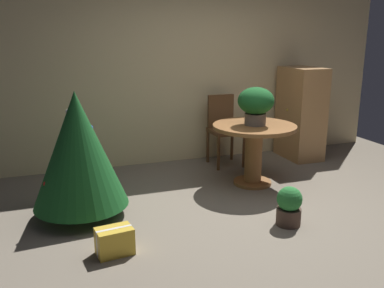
# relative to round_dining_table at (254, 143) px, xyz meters

# --- Properties ---
(ground_plane) EXTENTS (6.60, 6.60, 0.00)m
(ground_plane) POSITION_rel_round_dining_table_xyz_m (-0.34, -0.88, -0.53)
(ground_plane) COLOR #756B5B
(back_wall_panel) EXTENTS (6.00, 0.10, 2.60)m
(back_wall_panel) POSITION_rel_round_dining_table_xyz_m (-0.34, 1.32, 0.77)
(back_wall_panel) COLOR beige
(back_wall_panel) RESTS_ON ground_plane
(round_dining_table) EXTENTS (1.01, 1.01, 0.76)m
(round_dining_table) POSITION_rel_round_dining_table_xyz_m (0.00, 0.00, 0.00)
(round_dining_table) COLOR brown
(round_dining_table) RESTS_ON ground_plane
(flower_vase) EXTENTS (0.44, 0.44, 0.46)m
(flower_vase) POSITION_rel_round_dining_table_xyz_m (0.00, -0.00, 0.49)
(flower_vase) COLOR #665B51
(flower_vase) RESTS_ON round_dining_table
(wooden_chair_far) EXTENTS (0.43, 0.44, 0.98)m
(wooden_chair_far) POSITION_rel_round_dining_table_xyz_m (0.00, 0.93, 0.02)
(wooden_chair_far) COLOR brown
(wooden_chair_far) RESTS_ON ground_plane
(holiday_tree) EXTENTS (0.96, 0.96, 1.30)m
(holiday_tree) POSITION_rel_round_dining_table_xyz_m (-2.10, -0.27, 0.18)
(holiday_tree) COLOR brown
(holiday_tree) RESTS_ON ground_plane
(gift_box_gold) EXTENTS (0.33, 0.23, 0.24)m
(gift_box_gold) POSITION_rel_round_dining_table_xyz_m (-1.91, -1.17, -0.42)
(gift_box_gold) COLOR gold
(gift_box_gold) RESTS_ON ground_plane
(wooden_cabinet) EXTENTS (0.49, 0.71, 1.35)m
(wooden_cabinet) POSITION_rel_round_dining_table_xyz_m (1.21, 0.83, 0.14)
(wooden_cabinet) COLOR #B27F4C
(wooden_cabinet) RESTS_ON ground_plane
(potted_plant) EXTENTS (0.25, 0.25, 0.39)m
(potted_plant) POSITION_rel_round_dining_table_xyz_m (-0.21, -1.16, -0.34)
(potted_plant) COLOR #4C382D
(potted_plant) RESTS_ON ground_plane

